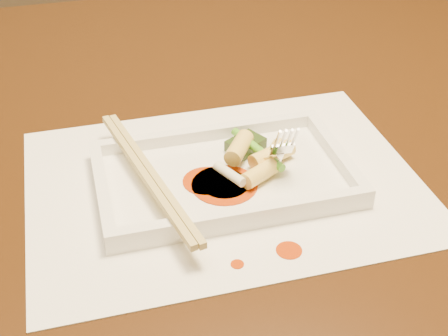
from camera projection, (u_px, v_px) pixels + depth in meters
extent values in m
cube|color=black|center=(142.00, 146.00, 0.74)|extent=(1.40, 0.90, 0.04)
cylinder|color=black|center=(407.00, 158.00, 1.38)|extent=(0.07, 0.07, 0.71)
cube|color=white|center=(224.00, 183.00, 0.65)|extent=(0.40, 0.30, 0.00)
cylinder|color=#AE3305|center=(289.00, 250.00, 0.56)|extent=(0.02, 0.02, 0.00)
cylinder|color=#AE3305|center=(237.00, 264.00, 0.55)|extent=(0.01, 0.01, 0.00)
cube|color=white|center=(224.00, 179.00, 0.64)|extent=(0.26, 0.16, 0.01)
cube|color=white|center=(207.00, 133.00, 0.70)|extent=(0.26, 0.01, 0.01)
cube|color=white|center=(245.00, 215.00, 0.58)|extent=(0.26, 0.01, 0.01)
cube|color=white|center=(102.00, 189.00, 0.61)|extent=(0.01, 0.14, 0.01)
cube|color=white|center=(336.00, 153.00, 0.66)|extent=(0.01, 0.14, 0.01)
cube|color=black|center=(246.00, 144.00, 0.68)|extent=(0.05, 0.04, 0.01)
cylinder|color=#EAEACC|center=(230.00, 174.00, 0.62)|extent=(0.03, 0.04, 0.01)
cylinder|color=#3C8C16|center=(257.00, 149.00, 0.66)|extent=(0.04, 0.08, 0.01)
cube|color=tan|center=(144.00, 174.00, 0.61)|extent=(0.06, 0.24, 0.01)
cube|color=tan|center=(152.00, 173.00, 0.62)|extent=(0.06, 0.24, 0.01)
cylinder|color=#AE3305|center=(206.00, 181.00, 0.63)|extent=(0.05, 0.05, 0.00)
cylinder|color=#AE3305|center=(225.00, 185.00, 0.63)|extent=(0.07, 0.07, 0.00)
cylinder|color=#AE3305|center=(225.00, 184.00, 0.63)|extent=(0.05, 0.05, 0.00)
cylinder|color=#FCE875|center=(272.00, 155.00, 0.65)|extent=(0.05, 0.04, 0.02)
cylinder|color=#FCE875|center=(260.00, 174.00, 0.63)|extent=(0.04, 0.03, 0.02)
cylinder|color=#FCE875|center=(239.00, 148.00, 0.65)|extent=(0.04, 0.05, 0.02)
cylinder|color=#FCE875|center=(274.00, 155.00, 0.65)|extent=(0.04, 0.04, 0.02)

